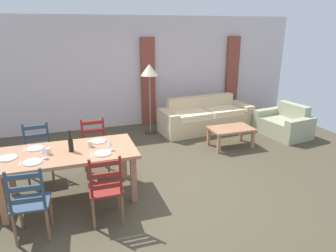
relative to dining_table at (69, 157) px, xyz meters
The scene contains 27 objects.
ground_plane 1.45m from the dining_table, ahead, with size 9.60×9.60×0.02m, color #4A4230.
wall_far 3.58m from the dining_table, 68.50° to the left, with size 9.60×0.16×2.70m, color silver.
curtain_panel_left 3.76m from the dining_table, 56.98° to the left, with size 0.35×0.08×2.20m, color brown.
curtain_panel_right 5.45m from the dining_table, 35.22° to the left, with size 0.35×0.08×2.20m, color brown.
dining_table is the anchor object (origin of this frame).
dining_chair_near_left 0.94m from the dining_table, 120.96° to the right, with size 0.45×0.43×0.96m.
dining_chair_near_right 0.88m from the dining_table, 61.26° to the right, with size 0.43×0.41×0.96m.
dining_chair_far_left 0.92m from the dining_table, 121.81° to the left, with size 0.45×0.43×0.96m.
dining_chair_far_right 0.87m from the dining_table, 59.59° to the left, with size 0.43×0.41×0.96m.
dinner_plate_near_left 0.52m from the dining_table, 150.95° to the right, with size 0.24×0.24×0.02m, color white.
fork_near_left 0.66m from the dining_table, 157.38° to the right, with size 0.02×0.17×0.01m, color silver.
dinner_plate_near_right 0.52m from the dining_table, 29.05° to the right, with size 0.24×0.24×0.02m, color white.
fork_near_right 0.40m from the dining_table, 39.81° to the right, with size 0.02×0.17×0.01m, color silver.
dinner_plate_far_left 0.52m from the dining_table, 150.95° to the left, with size 0.24×0.24×0.02m, color white.
fork_far_left 0.66m from the dining_table, 157.38° to the left, with size 0.02×0.17×0.01m, color silver.
dinner_plate_far_right 0.52m from the dining_table, 29.05° to the left, with size 0.24×0.24×0.02m, color white.
fork_far_right 0.40m from the dining_table, 39.81° to the left, with size 0.02×0.17×0.01m, color silver.
dinner_plate_head_west 0.79m from the dining_table, behind, with size 0.24×0.24×0.02m, color white.
wine_bottle 0.21m from the dining_table, 16.48° to the right, with size 0.07×0.07×0.32m.
wine_glass_near_left 0.40m from the dining_table, 154.65° to the right, with size 0.06×0.06×0.16m.
wine_glass_near_right 0.63m from the dining_table, 14.73° to the right, with size 0.06×0.06×0.16m.
coffee_cup_primary 0.35m from the dining_table, 12.69° to the left, with size 0.07×0.07×0.09m, color beige.
coffee_cup_secondary 0.29m from the dining_table, behind, with size 0.07×0.07×0.09m, color beige.
couch 3.96m from the dining_table, 34.96° to the left, with size 2.34×1.00×0.80m.
coffee_table 3.43m from the dining_table, 17.75° to the left, with size 0.90×0.56×0.42m.
armchair_upholstered 5.04m from the dining_table, 15.02° to the left, with size 0.95×1.26×0.72m.
standing_lamp 3.18m from the dining_table, 52.33° to the left, with size 0.40×0.40×1.64m.
Camera 1 is at (-1.22, -4.20, 2.44)m, focal length 32.34 mm.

